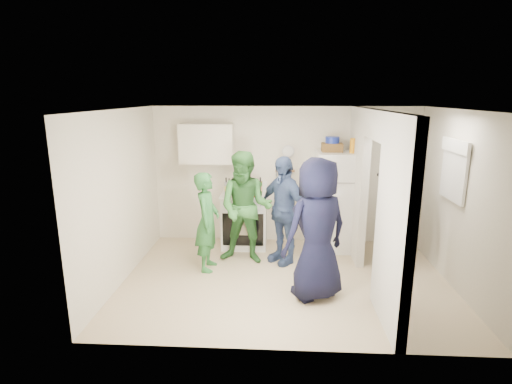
% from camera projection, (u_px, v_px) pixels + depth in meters
% --- Properties ---
extents(floor, '(4.80, 4.80, 0.00)m').
position_uv_depth(floor, '(285.00, 280.00, 5.97)').
color(floor, '#C6AE8C').
rests_on(floor, ground).
extents(wall_back, '(4.80, 0.00, 4.80)m').
position_uv_depth(wall_back, '(285.00, 176.00, 7.32)').
color(wall_back, silver).
rests_on(wall_back, floor).
extents(wall_front, '(4.80, 0.00, 4.80)m').
position_uv_depth(wall_front, '(290.00, 242.00, 4.02)').
color(wall_front, silver).
rests_on(wall_front, floor).
extents(wall_left, '(0.00, 3.40, 3.40)m').
position_uv_depth(wall_left, '(122.00, 197.00, 5.80)').
color(wall_left, silver).
rests_on(wall_left, floor).
extents(wall_right, '(0.00, 3.40, 3.40)m').
position_uv_depth(wall_right, '(460.00, 201.00, 5.54)').
color(wall_right, silver).
rests_on(wall_right, floor).
extents(ceiling, '(4.80, 4.80, 0.00)m').
position_uv_depth(ceiling, '(288.00, 110.00, 5.38)').
color(ceiling, white).
rests_on(ceiling, wall_back).
extents(partition_pier_back, '(0.12, 1.20, 2.50)m').
position_uv_depth(partition_pier_back, '(357.00, 183.00, 6.68)').
color(partition_pier_back, silver).
rests_on(partition_pier_back, floor).
extents(partition_pier_front, '(0.12, 1.20, 2.50)m').
position_uv_depth(partition_pier_front, '(394.00, 225.00, 4.54)').
color(partition_pier_front, silver).
rests_on(partition_pier_front, floor).
extents(partition_header, '(0.12, 1.00, 0.40)m').
position_uv_depth(partition_header, '(378.00, 125.00, 5.36)').
color(partition_header, silver).
rests_on(partition_header, partition_pier_back).
extents(stove, '(0.82, 0.68, 0.98)m').
position_uv_depth(stove, '(245.00, 220.00, 7.22)').
color(stove, white).
rests_on(stove, floor).
extents(upper_cabinet, '(0.95, 0.34, 0.70)m').
position_uv_depth(upper_cabinet, '(207.00, 144.00, 7.08)').
color(upper_cabinet, silver).
rests_on(upper_cabinet, wall_back).
extents(fridge, '(0.72, 0.70, 1.74)m').
position_uv_depth(fridge, '(336.00, 201.00, 7.01)').
color(fridge, white).
rests_on(fridge, floor).
extents(wicker_basket, '(0.35, 0.25, 0.15)m').
position_uv_depth(wicker_basket, '(332.00, 147.00, 6.84)').
color(wicker_basket, brown).
rests_on(wicker_basket, fridge).
extents(blue_bowl, '(0.24, 0.24, 0.11)m').
position_uv_depth(blue_bowl, '(332.00, 140.00, 6.81)').
color(blue_bowl, navy).
rests_on(blue_bowl, wicker_basket).
extents(yellow_cup_stack_top, '(0.09, 0.09, 0.25)m').
position_uv_depth(yellow_cup_stack_top, '(353.00, 146.00, 6.67)').
color(yellow_cup_stack_top, orange).
rests_on(yellow_cup_stack_top, fridge).
extents(wall_clock, '(0.22, 0.02, 0.22)m').
position_uv_depth(wall_clock, '(288.00, 151.00, 7.19)').
color(wall_clock, white).
rests_on(wall_clock, wall_back).
extents(spice_shelf, '(0.35, 0.08, 0.03)m').
position_uv_depth(spice_shelf, '(285.00, 171.00, 7.25)').
color(spice_shelf, olive).
rests_on(spice_shelf, wall_back).
extents(nook_window, '(0.03, 0.70, 0.80)m').
position_uv_depth(nook_window, '(455.00, 171.00, 5.64)').
color(nook_window, black).
rests_on(nook_window, wall_right).
extents(nook_window_frame, '(0.04, 0.76, 0.86)m').
position_uv_depth(nook_window_frame, '(454.00, 171.00, 5.65)').
color(nook_window_frame, white).
rests_on(nook_window_frame, wall_right).
extents(nook_valance, '(0.04, 0.82, 0.18)m').
position_uv_depth(nook_valance, '(455.00, 146.00, 5.56)').
color(nook_valance, white).
rests_on(nook_valance, wall_right).
extents(yellow_cup_stack_stove, '(0.09, 0.09, 0.25)m').
position_uv_depth(yellow_cup_stack_stove, '(236.00, 190.00, 6.87)').
color(yellow_cup_stack_stove, yellow).
rests_on(yellow_cup_stack_stove, stove).
extents(red_cup, '(0.09, 0.09, 0.12)m').
position_uv_depth(red_cup, '(256.00, 193.00, 6.89)').
color(red_cup, red).
rests_on(red_cup, stove).
extents(person_green_left, '(0.39, 0.58, 1.56)m').
position_uv_depth(person_green_left, '(207.00, 222.00, 6.18)').
color(person_green_left, '#327D37').
rests_on(person_green_left, floor).
extents(person_green_center, '(0.99, 0.82, 1.84)m').
position_uv_depth(person_green_center, '(246.00, 208.00, 6.43)').
color(person_green_center, '#337437').
rests_on(person_green_center, floor).
extents(person_denim, '(1.03, 1.04, 1.76)m').
position_uv_depth(person_denim, '(283.00, 210.00, 6.43)').
color(person_denim, '#3B5A82').
rests_on(person_denim, floor).
extents(person_navy, '(1.12, 1.00, 1.93)m').
position_uv_depth(person_navy, '(317.00, 229.00, 5.26)').
color(person_navy, black).
rests_on(person_navy, floor).
extents(person_nook, '(0.70, 1.15, 1.74)m').
position_uv_depth(person_nook, '(395.00, 216.00, 6.16)').
color(person_nook, black).
rests_on(person_nook, floor).
extents(bottle_a, '(0.06, 0.06, 0.26)m').
position_uv_depth(bottle_a, '(229.00, 185.00, 7.19)').
color(bottle_a, brown).
rests_on(bottle_a, stove).
extents(bottle_b, '(0.06, 0.06, 0.31)m').
position_uv_depth(bottle_b, '(233.00, 186.00, 6.99)').
color(bottle_b, '#1B4A18').
rests_on(bottle_b, stove).
extents(bottle_c, '(0.06, 0.06, 0.33)m').
position_uv_depth(bottle_c, '(241.00, 183.00, 7.21)').
color(bottle_c, silver).
rests_on(bottle_c, stove).
extents(bottle_d, '(0.06, 0.06, 0.25)m').
position_uv_depth(bottle_d, '(244.00, 187.00, 7.04)').
color(bottle_d, '#552C0E').
rests_on(bottle_d, stove).
extents(bottle_e, '(0.06, 0.06, 0.32)m').
position_uv_depth(bottle_e, '(250.00, 183.00, 7.25)').
color(bottle_e, '#B1B8C4').
rests_on(bottle_e, stove).
extents(bottle_f, '(0.07, 0.07, 0.27)m').
position_uv_depth(bottle_f, '(255.00, 187.00, 7.07)').
color(bottle_f, '#163D2B').
rests_on(bottle_f, stove).
extents(bottle_g, '(0.07, 0.07, 0.28)m').
position_uv_depth(bottle_g, '(260.00, 185.00, 7.18)').
color(bottle_g, olive).
rests_on(bottle_g, stove).
extents(bottle_h, '(0.07, 0.07, 0.32)m').
position_uv_depth(bottle_h, '(226.00, 187.00, 6.95)').
color(bottle_h, '#ACADB8').
rests_on(bottle_h, stove).
extents(bottle_i, '(0.07, 0.07, 0.33)m').
position_uv_depth(bottle_i, '(247.00, 184.00, 7.15)').
color(bottle_i, brown).
rests_on(bottle_i, stove).
extents(bottle_j, '(0.06, 0.06, 0.30)m').
position_uv_depth(bottle_j, '(260.00, 187.00, 6.98)').
color(bottle_j, '#1C521C').
rests_on(bottle_j, stove).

